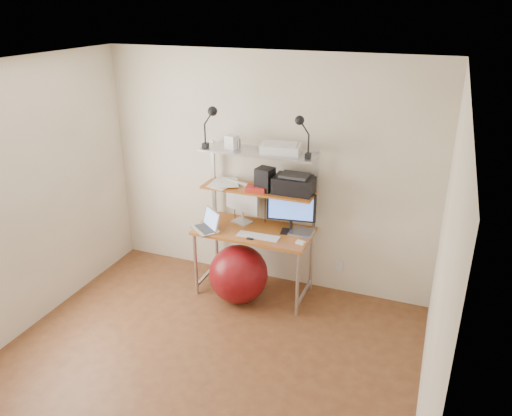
{
  "coord_description": "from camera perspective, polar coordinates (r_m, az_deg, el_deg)",
  "views": [
    {
      "loc": [
        1.7,
        -2.91,
        2.95
      ],
      "look_at": [
        0.14,
        1.15,
        1.12
      ],
      "focal_mm": 35.0,
      "sensor_mm": 36.0,
      "label": 1
    }
  ],
  "objects": [
    {
      "name": "scanner",
      "position": [
        4.92,
        2.87,
        6.86
      ],
      "size": [
        0.41,
        0.3,
        0.1
      ],
      "rotation": [
        0.0,
        0.0,
        0.14
      ],
      "color": "silver",
      "rests_on": "top_shelf"
    },
    {
      "name": "box_white",
      "position": [
        5.05,
        -2.79,
        7.53
      ],
      "size": [
        0.14,
        0.13,
        0.14
      ],
      "primitive_type": "cube",
      "rotation": [
        0.0,
        0.0,
        -0.28
      ],
      "color": "silver",
      "rests_on": "top_shelf"
    },
    {
      "name": "clip_lamp_left",
      "position": [
        5.0,
        -5.17,
        10.2
      ],
      "size": [
        0.17,
        0.1,
        0.43
      ],
      "color": "black",
      "rests_on": "top_shelf"
    },
    {
      "name": "mac_mini",
      "position": [
        5.07,
        5.22,
        -2.85
      ],
      "size": [
        0.23,
        0.23,
        0.04
      ],
      "primitive_type": "cube",
      "rotation": [
        0.0,
        0.0,
        -0.01
      ],
      "color": "silver",
      "rests_on": "desktop"
    },
    {
      "name": "laptop",
      "position": [
        5.18,
        -5.5,
        -1.98
      ],
      "size": [
        0.39,
        0.38,
        0.26
      ],
      "rotation": [
        0.0,
        0.0,
        -0.67
      ],
      "color": "silver",
      "rests_on": "desktop"
    },
    {
      "name": "clip_lamp_right",
      "position": [
        4.71,
        5.21,
        9.16
      ],
      "size": [
        0.16,
        0.09,
        0.4
      ],
      "color": "black",
      "rests_on": "top_shelf"
    },
    {
      "name": "monitor_black",
      "position": [
        5.03,
        4.04,
        -0.13
      ],
      "size": [
        0.5,
        0.17,
        0.5
      ],
      "rotation": [
        0.0,
        0.0,
        0.15
      ],
      "color": "black",
      "rests_on": "desktop"
    },
    {
      "name": "exercise_ball",
      "position": [
        5.23,
        -2.01,
        -7.55
      ],
      "size": [
        0.61,
        0.61,
        0.61
      ],
      "primitive_type": "sphere",
      "color": "maroon",
      "rests_on": "floor"
    },
    {
      "name": "computer_desk",
      "position": [
        5.13,
        0.01,
        -0.05
      ],
      "size": [
        1.2,
        0.6,
        1.57
      ],
      "color": "#A85E20",
      "rests_on": "ground"
    },
    {
      "name": "paper_stack",
      "position": [
        5.26,
        -3.68,
        2.88
      ],
      "size": [
        0.36,
        0.41,
        0.02
      ],
      "color": "white",
      "rests_on": "mid_shelf"
    },
    {
      "name": "mouse",
      "position": [
        4.89,
        5.11,
        -3.95
      ],
      "size": [
        0.09,
        0.07,
        0.02
      ],
      "primitive_type": "cube",
      "rotation": [
        0.0,
        0.0,
        -0.18
      ],
      "color": "silver",
      "rests_on": "desktop"
    },
    {
      "name": "monitor_silver",
      "position": [
        5.25,
        -1.58,
        0.97
      ],
      "size": [
        0.42,
        0.21,
        0.48
      ],
      "rotation": [
        0.0,
        0.0,
        -0.33
      ],
      "color": "silver",
      "rests_on": "desktop"
    },
    {
      "name": "box_grey",
      "position": [
        5.08,
        -2.45,
        7.36
      ],
      "size": [
        0.09,
        0.09,
        0.09
      ],
      "primitive_type": "cube",
      "rotation": [
        0.0,
        0.0,
        0.03
      ],
      "color": "#2E2E30",
      "rests_on": "top_shelf"
    },
    {
      "name": "room",
      "position": [
        3.77,
        -8.26,
        -4.21
      ],
      "size": [
        3.6,
        3.6,
        3.6
      ],
      "color": "brown",
      "rests_on": "ground"
    },
    {
      "name": "nas_cube",
      "position": [
        5.03,
        1.02,
        3.3
      ],
      "size": [
        0.19,
        0.19,
        0.24
      ],
      "primitive_type": "cube",
      "rotation": [
        0.0,
        0.0,
        -0.17
      ],
      "color": "black",
      "rests_on": "mid_shelf"
    },
    {
      "name": "phone",
      "position": [
        5.01,
        -0.52,
        -3.31
      ],
      "size": [
        0.07,
        0.13,
        0.01
      ],
      "primitive_type": "cube",
      "rotation": [
        0.0,
        0.0,
        0.03
      ],
      "color": "black",
      "rests_on": "desktop"
    },
    {
      "name": "printer",
      "position": [
        4.99,
        4.4,
        2.75
      ],
      "size": [
        0.41,
        0.28,
        0.19
      ],
      "rotation": [
        0.0,
        0.0,
        0.0
      ],
      "color": "black",
      "rests_on": "mid_shelf"
    },
    {
      "name": "keyboard",
      "position": [
        5.01,
        0.25,
        -3.25
      ],
      "size": [
        0.43,
        0.13,
        0.01
      ],
      "primitive_type": "cube",
      "rotation": [
        0.0,
        0.0,
        0.02
      ],
      "color": "silver",
      "rests_on": "desktop"
    },
    {
      "name": "wall_outlet",
      "position": [
        5.45,
        9.51,
        -6.58
      ],
      "size": [
        0.08,
        0.01,
        0.12
      ],
      "primitive_type": "cube",
      "color": "silver",
      "rests_on": "room"
    },
    {
      "name": "red_box",
      "position": [
        5.03,
        -0.02,
        2.21
      ],
      "size": [
        0.21,
        0.16,
        0.05
      ],
      "primitive_type": "cube",
      "rotation": [
        0.0,
        0.0,
        0.15
      ],
      "color": "#B2251C",
      "rests_on": "mid_shelf"
    }
  ]
}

